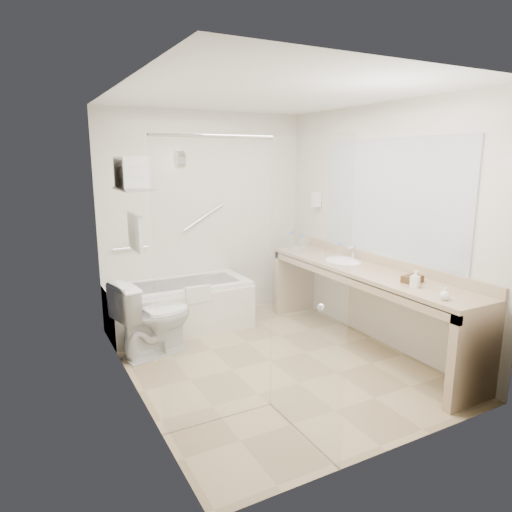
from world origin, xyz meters
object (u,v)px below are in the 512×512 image
toilet (154,318)px  vanity_counter (364,288)px  amenity_basket (412,279)px  water_bottle_left (340,251)px  bathtub (180,306)px

toilet → vanity_counter: bearing=-126.6°
toilet → amenity_basket: (2.00, -1.45, 0.49)m
water_bottle_left → amenity_basket: bearing=-91.7°
vanity_counter → amenity_basket: vanity_counter is taller
vanity_counter → water_bottle_left: water_bottle_left is taller
bathtub → water_bottle_left: 1.93m
toilet → amenity_basket: amenity_basket is taller
bathtub → amenity_basket: (1.55, -1.99, 0.61)m
amenity_basket → water_bottle_left: size_ratio=0.98×
bathtub → toilet: toilet is taller
amenity_basket → vanity_counter: bearing=92.1°
bathtub → vanity_counter: 2.09m
amenity_basket → water_bottle_left: bearing=88.3°
water_bottle_left → bathtub: bearing=150.2°
bathtub → water_bottle_left: water_bottle_left is taller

